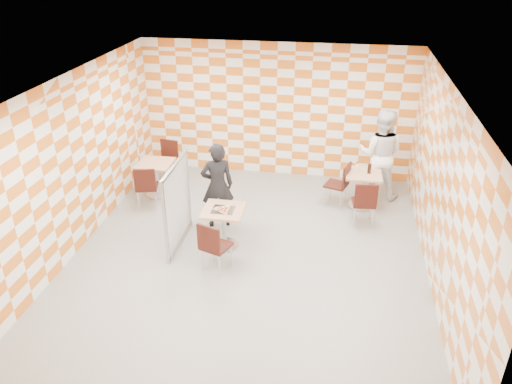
% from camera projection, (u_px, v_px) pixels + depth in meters
% --- Properties ---
extents(room_shell, '(7.00, 7.00, 7.00)m').
position_uv_depth(room_shell, '(254.00, 164.00, 8.46)').
color(room_shell, gray).
rests_on(room_shell, ground).
extents(main_table, '(0.70, 0.70, 0.75)m').
position_uv_depth(main_table, '(224.00, 221.00, 8.71)').
color(main_table, tan).
rests_on(main_table, ground).
extents(second_table, '(0.70, 0.70, 0.75)m').
position_uv_depth(second_table, '(363.00, 184.00, 10.03)').
color(second_table, tan).
rests_on(second_table, ground).
extents(empty_table, '(0.70, 0.70, 0.75)m').
position_uv_depth(empty_table, '(156.00, 173.00, 10.50)').
color(empty_table, tan).
rests_on(empty_table, ground).
extents(chair_main_front, '(0.54, 0.55, 0.92)m').
position_uv_depth(chair_main_front, '(213.00, 244.00, 8.00)').
color(chair_main_front, '#33100A').
rests_on(chair_main_front, ground).
extents(chair_second_front, '(0.46, 0.46, 0.92)m').
position_uv_depth(chair_second_front, '(365.00, 201.00, 9.32)').
color(chair_second_front, '#33100A').
rests_on(chair_second_front, ground).
extents(chair_second_side, '(0.54, 0.53, 0.92)m').
position_uv_depth(chair_second_side, '(341.00, 182.00, 10.05)').
color(chair_second_side, '#33100A').
rests_on(chair_second_side, ground).
extents(chair_empty_near, '(0.51, 0.52, 0.92)m').
position_uv_depth(chair_empty_near, '(146.00, 185.00, 9.93)').
color(chair_empty_near, '#33100A').
rests_on(chair_empty_near, ground).
extents(chair_empty_far, '(0.49, 0.49, 0.92)m').
position_uv_depth(chair_empty_far, '(168.00, 157.00, 11.16)').
color(chair_empty_far, '#33100A').
rests_on(chair_empty_far, ground).
extents(partition, '(0.08, 1.38, 1.55)m').
position_uv_depth(partition, '(177.00, 204.00, 8.68)').
color(partition, white).
rests_on(partition, ground).
extents(man_dark, '(0.71, 0.60, 1.67)m').
position_uv_depth(man_dark, '(217.00, 186.00, 9.23)').
color(man_dark, black).
rests_on(man_dark, ground).
extents(man_white, '(1.04, 0.87, 1.91)m').
position_uv_depth(man_white, '(380.00, 154.00, 10.28)').
color(man_white, white).
rests_on(man_white, ground).
extents(pizza_on_foil, '(0.40, 0.40, 0.04)m').
position_uv_depth(pizza_on_foil, '(223.00, 209.00, 8.58)').
color(pizza_on_foil, silver).
rests_on(pizza_on_foil, main_table).
extents(sport_bottle, '(0.06, 0.06, 0.20)m').
position_uv_depth(sport_bottle, '(357.00, 167.00, 9.97)').
color(sport_bottle, white).
rests_on(sport_bottle, second_table).
extents(soda_bottle, '(0.07, 0.07, 0.23)m').
position_uv_depth(soda_bottle, '(369.00, 169.00, 9.87)').
color(soda_bottle, black).
rests_on(soda_bottle, second_table).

